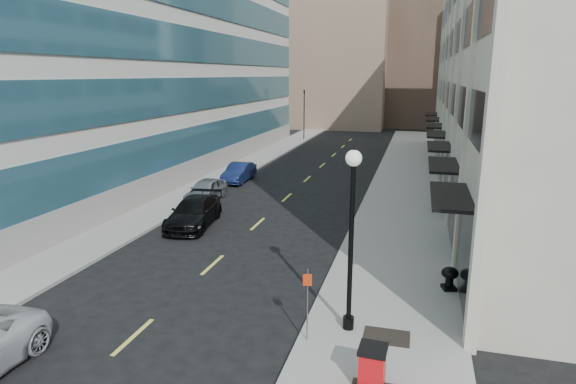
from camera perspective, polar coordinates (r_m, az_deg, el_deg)
The scene contains 19 objects.
ground at distance 14.94m, azimuth -22.21°, elevation -19.36°, with size 160.00×160.00×0.00m, color black.
sidewalk_right at distance 30.72m, azimuth 13.48°, elevation -1.41°, with size 5.00×80.00×0.15m, color gray.
sidewalk_left at distance 34.03m, azimuth -10.76°, elevation 0.20°, with size 3.00×80.00×0.15m, color gray.
building_right at distance 37.74m, azimuth 29.57°, elevation 13.67°, with size 15.30×46.50×18.25m.
building_left at distance 43.96m, azimuth -18.80°, elevation 15.77°, with size 16.14×46.00×20.00m.
skyline_tan_near at distance 78.88m, azimuth 6.63°, elevation 18.10°, with size 14.00×18.00×28.00m, color #806954.
skyline_brown at distance 82.20m, azimuth 15.96°, elevation 19.61°, with size 12.00×16.00×34.00m, color brown.
skyline_tan_far at distance 90.51m, azimuth 1.08°, elevation 15.71°, with size 12.00×14.00×22.00m, color #806954.
skyline_stone at distance 76.36m, azimuth 23.37°, elevation 14.24°, with size 10.00×14.00×20.00m, color beige.
grate_far at distance 15.58m, azimuth 11.58°, elevation -16.43°, with size 1.40×1.00×0.01m, color black.
road_centerline at distance 29.02m, azimuth -1.71°, elevation -2.07°, with size 0.15×68.20×0.01m.
traffic_signal at distance 59.33m, azimuth 1.94°, elevation 11.63°, with size 0.66×0.66×6.98m.
car_black_pickup at distance 26.25m, azimuth -11.09°, elevation -2.36°, with size 2.08×5.11×1.48m, color black.
car_silver_sedan at distance 31.27m, azimuth -9.72°, elevation 0.23°, with size 1.67×4.15×1.41m, color gray.
car_blue_sedan at distance 36.58m, azimuth -5.84°, elevation 2.31°, with size 1.48×4.25×1.40m, color #14204B.
trash_bin at distance 13.08m, azimuth 9.96°, elevation -19.61°, with size 0.74×0.81×1.14m.
lamppost at distance 14.48m, azimuth 7.54°, elevation -3.90°, with size 0.48×0.48×5.79m.
sign_post at distance 14.45m, azimuth 2.31°, elevation -12.05°, with size 0.26×0.10×2.28m.
urn_planter at distance 18.99m, azimuth 18.62°, elevation -9.42°, with size 0.63×0.63×0.87m.
Camera 1 is at (8.16, -9.70, 7.92)m, focal length 30.00 mm.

